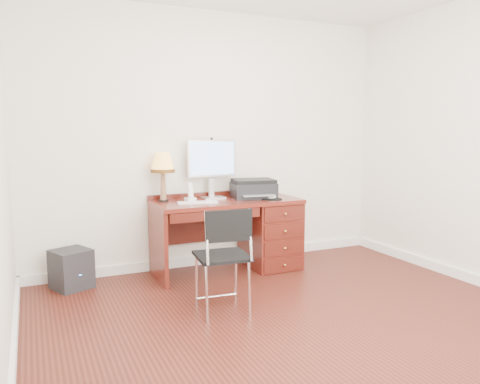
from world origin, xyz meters
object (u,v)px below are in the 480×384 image
leg_lamp (163,165)px  phone (190,196)px  printer (253,189)px  chair (225,250)px  monitor (212,162)px  desk (255,229)px  equipment_box (71,269)px

leg_lamp → phone: leg_lamp is taller
printer → chair: size_ratio=0.58×
monitor → chair: size_ratio=0.71×
desk → chair: 1.32m
desk → equipment_box: 1.87m
monitor → printer: (0.41, -0.15, -0.29)m
desk → monitor: monitor is taller
desk → printer: (0.00, 0.04, 0.43)m
leg_lamp → equipment_box: 1.30m
phone → chair: size_ratio=0.22×
monitor → leg_lamp: 0.54m
desk → chair: chair is taller
leg_lamp → desk: bearing=-10.3°
desk → monitor: (-0.41, 0.19, 0.72)m
printer → phone: printer is taller
chair → leg_lamp: bearing=103.3°
desk → printer: printer is taller
desk → phone: (-0.70, 0.04, 0.39)m
printer → desk: bearing=-81.4°
monitor → printer: monitor is taller
phone → chair: 1.14m
monitor → printer: size_ratio=1.23×
printer → leg_lamp: 0.99m
leg_lamp → phone: (0.24, -0.13, -0.31)m
printer → leg_lamp: bearing=-177.9°
phone → desk: bearing=-15.2°
monitor → equipment_box: size_ratio=1.68×
printer → chair: 1.39m
phone → leg_lamp: bearing=140.8°
phone → monitor: bearing=15.3°
chair → desk: bearing=59.5°
chair → monitor: bearing=79.3°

